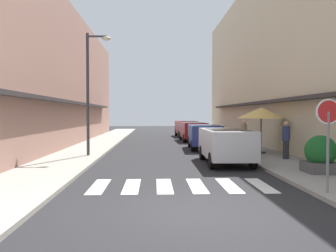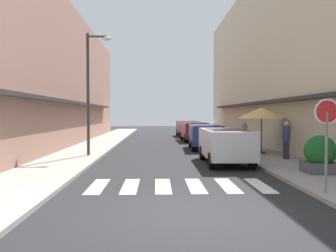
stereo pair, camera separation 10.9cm
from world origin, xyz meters
name	(u,v)px [view 1 (the left image)]	position (x,y,z in m)	size (l,w,h in m)	color
ground_plane	(166,148)	(0.00, 14.76, 0.00)	(81.16, 81.16, 0.00)	#232326
sidewalk_left	(93,147)	(-4.60, 14.76, 0.06)	(2.60, 51.65, 0.12)	#9E998E
sidewalk_right	(239,146)	(4.60, 14.76, 0.06)	(2.60, 51.65, 0.12)	gray
building_row_left	(35,77)	(-8.39, 15.60, 4.48)	(5.50, 35.20, 8.97)	#A87A6B
building_row_right	(293,59)	(8.40, 15.60, 5.72)	(5.50, 35.20, 11.44)	beige
crosswalk	(181,186)	(0.00, 2.78, 0.01)	(5.20, 2.20, 0.01)	silver
parked_car_near	(226,142)	(2.25, 7.34, 0.92)	(1.84, 4.38, 1.47)	silver
parked_car_mid	(205,134)	(2.25, 13.60, 0.92)	(1.93, 3.98, 1.47)	navy
parked_car_far	(193,129)	(2.25, 20.04, 0.92)	(1.90, 4.37, 1.47)	maroon
parked_car_distant	(186,127)	(2.25, 25.82, 0.92)	(1.94, 4.21, 1.47)	maroon
round_street_sign	(328,121)	(3.60, 1.23, 1.93)	(0.65, 0.07, 2.37)	slate
street_lamp	(91,82)	(-3.78, 9.72, 3.66)	(1.19, 0.28, 5.86)	#38383D
cafe_umbrella	(261,113)	(4.67, 10.34, 2.16)	(2.46, 2.46, 2.32)	#262626
planter_corner	(320,155)	(4.87, 4.28, 0.72)	(1.06, 1.06, 1.27)	#4C4C4C
planter_midblock	(250,143)	(4.27, 10.99, 0.61)	(0.97, 0.97, 1.09)	#4C4C4C
pedestrian_walking_near	(286,139)	(5.06, 7.93, 1.00)	(0.34, 0.34, 1.67)	#282B33
pedestrian_walking_far	(244,134)	(4.23, 12.09, 0.98)	(0.34, 0.34, 1.64)	#282B33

